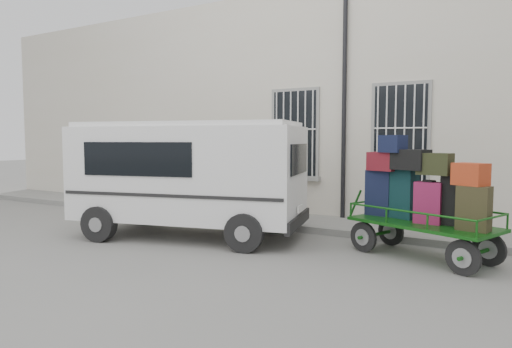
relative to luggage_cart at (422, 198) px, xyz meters
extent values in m
plane|color=slate|center=(-3.26, -0.41, -1.07)|extent=(80.00, 80.00, 0.00)
cube|color=beige|center=(-3.26, 5.09, 1.93)|extent=(24.00, 5.00, 6.00)
cylinder|color=black|center=(-2.31, 2.51, 1.73)|extent=(0.11, 0.11, 5.60)
cube|color=black|center=(-3.66, 2.57, 1.18)|extent=(1.20, 0.08, 2.20)
cube|color=gray|center=(-3.66, 2.55, 0.02)|extent=(1.45, 0.22, 0.12)
cube|color=black|center=(-0.96, 2.57, 1.18)|extent=(1.20, 0.08, 2.20)
cube|color=gray|center=(-0.96, 2.55, 0.02)|extent=(1.45, 0.22, 0.12)
cube|color=slate|center=(-3.26, 1.79, -1.00)|extent=(24.00, 1.70, 0.15)
cylinder|color=black|center=(-1.01, -0.08, -0.79)|extent=(0.55, 0.27, 0.56)
cylinder|color=gray|center=(-1.01, -0.08, -0.79)|extent=(0.32, 0.21, 0.31)
cylinder|color=black|center=(-0.69, 0.71, -0.79)|extent=(0.55, 0.27, 0.56)
cylinder|color=gray|center=(-0.69, 0.71, -0.79)|extent=(0.32, 0.21, 0.31)
cylinder|color=black|center=(0.76, -0.78, -0.79)|extent=(0.55, 0.27, 0.56)
cylinder|color=gray|center=(0.76, -0.78, -0.79)|extent=(0.32, 0.21, 0.31)
cylinder|color=black|center=(1.08, 0.01, -0.79)|extent=(0.55, 0.27, 0.56)
cylinder|color=gray|center=(1.08, 0.01, -0.79)|extent=(0.32, 0.21, 0.31)
cube|color=#124E11|center=(0.04, -0.04, -0.46)|extent=(2.70, 1.95, 0.06)
cylinder|color=#124E11|center=(-1.37, 0.52, -0.29)|extent=(0.32, 0.16, 0.63)
cube|color=black|center=(-0.84, 0.35, 0.00)|extent=(0.52, 0.34, 0.86)
cube|color=black|center=(-0.84, 0.35, 0.45)|extent=(0.23, 0.19, 0.03)
cube|color=black|center=(-0.36, 0.23, 0.03)|extent=(0.53, 0.43, 0.91)
cube|color=black|center=(-0.36, 0.23, 0.50)|extent=(0.22, 0.19, 0.03)
cube|color=#7A164F|center=(0.13, -0.09, -0.07)|extent=(0.47, 0.32, 0.72)
cube|color=black|center=(0.13, -0.09, 0.31)|extent=(0.22, 0.19, 0.03)
cube|color=black|center=(0.54, -0.06, -0.01)|extent=(0.46, 0.32, 0.84)
cube|color=black|center=(0.54, -0.06, 0.43)|extent=(0.20, 0.18, 0.03)
cube|color=#2E2917|center=(0.86, -0.40, -0.07)|extent=(0.54, 0.40, 0.71)
cube|color=black|center=(0.86, -0.40, 0.30)|extent=(0.23, 0.21, 0.03)
cube|color=#5B1216|center=(-0.76, 0.27, 0.61)|extent=(0.62, 0.49, 0.35)
cube|color=black|center=(-0.22, 0.06, 0.66)|extent=(0.72, 0.57, 0.36)
cube|color=black|center=(0.21, -0.07, 0.60)|extent=(0.60, 0.44, 0.37)
cube|color=maroon|center=(0.79, -0.31, 0.46)|extent=(0.59, 0.53, 0.36)
cube|color=black|center=(-0.56, 0.13, 0.94)|extent=(0.53, 0.46, 0.32)
cube|color=white|center=(-4.67, -0.61, 0.31)|extent=(5.11, 3.10, 1.95)
cube|color=white|center=(-4.67, -0.61, 1.33)|extent=(4.86, 2.89, 0.11)
cube|color=black|center=(-6.97, -1.15, 0.69)|extent=(0.61, 1.78, 0.82)
cube|color=black|center=(-5.06, -1.76, 0.64)|extent=(2.33, 0.59, 0.67)
cube|color=black|center=(-2.34, -0.06, 0.64)|extent=(0.39, 1.48, 0.59)
cube|color=black|center=(-2.36, -0.06, -0.61)|extent=(0.57, 1.97, 0.24)
cube|color=white|center=(-2.31, -0.05, -0.36)|extent=(0.14, 0.45, 0.13)
cylinder|color=black|center=(-5.97, -1.94, -0.71)|extent=(0.77, 0.40, 0.74)
cylinder|color=black|center=(-6.43, 0.00, -0.71)|extent=(0.77, 0.40, 0.74)
cylinder|color=black|center=(-2.92, -1.22, -0.71)|extent=(0.77, 0.40, 0.74)
cylinder|color=black|center=(-3.37, 0.72, -0.71)|extent=(0.77, 0.40, 0.74)
camera|label=1|loc=(1.44, -8.34, 1.02)|focal=32.00mm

